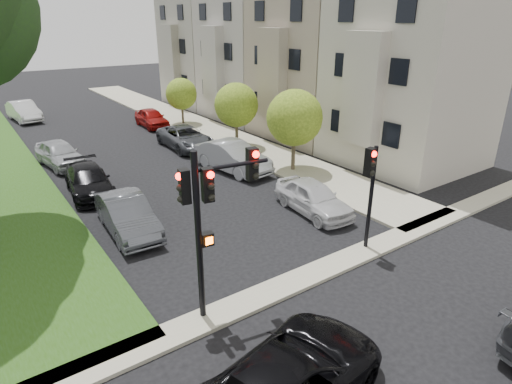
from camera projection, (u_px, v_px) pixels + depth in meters
ground at (355, 309)px, 12.42m from camera, size 140.00×140.00×0.00m
sidewalk_right at (188, 122)px, 34.13m from camera, size 3.50×44.00×0.12m
sidewalk_cross at (309, 276)px, 13.91m from camera, size 60.00×1.00×0.12m
house_a at (416, 36)px, 22.47m from camera, size 7.70×7.55×15.97m
house_b at (318, 32)px, 28.13m from camera, size 7.70×7.55×15.97m
house_c at (253, 29)px, 33.80m from camera, size 7.70×7.55×15.97m
house_d at (207, 28)px, 39.47m from camera, size 7.70×7.55×15.97m
small_tree_a at (294, 118)px, 22.37m from camera, size 2.97×2.97×4.45m
small_tree_b at (236, 105)px, 26.71m from camera, size 2.75×2.75×4.13m
small_tree_c at (181, 94)px, 32.73m from camera, size 2.39×2.39×3.58m
traffic_signal_main at (210, 205)px, 11.00m from camera, size 2.40×0.63×4.90m
traffic_signal_secondary at (370, 180)px, 14.53m from camera, size 0.51×0.41×3.89m
car_cross_near at (289, 379)px, 9.12m from camera, size 5.45×3.33×1.41m
car_parked_0 at (313, 197)px, 18.29m from camera, size 2.04×4.25×1.40m
car_parked_1 at (232, 157)px, 23.27m from camera, size 2.41×5.08×1.61m
car_parked_2 at (186, 138)px, 27.38m from camera, size 2.43×5.05×1.39m
car_parked_3 at (152, 118)px, 32.68m from camera, size 1.80×4.15×1.39m
car_parked_5 at (127, 215)px, 16.61m from camera, size 1.77×4.47×1.45m
car_parked_6 at (89, 181)px, 20.27m from camera, size 2.28×4.69×1.31m
car_parked_7 at (60, 154)px, 24.05m from camera, size 2.27×4.44×1.45m
car_parked_9 at (24, 111)px, 34.61m from camera, size 2.18×4.87×1.55m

